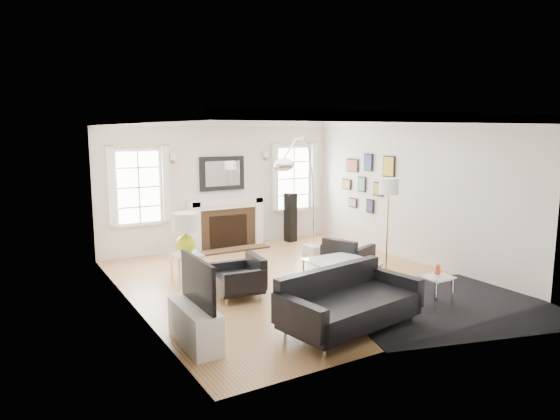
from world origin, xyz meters
TOP-DOWN VIEW (x-y plane):
  - floor at (0.00, 0.00)m, footprint 6.00×6.00m
  - back_wall at (0.00, 3.00)m, footprint 5.50×0.04m
  - front_wall at (0.00, -3.00)m, footprint 5.50×0.04m
  - left_wall at (-2.75, 0.00)m, footprint 0.04×6.00m
  - right_wall at (2.75, 0.00)m, footprint 0.04×6.00m
  - ceiling at (0.00, 0.00)m, footprint 5.50×6.00m
  - crown_molding at (0.00, 0.00)m, footprint 5.50×6.00m
  - fireplace at (0.00, 2.79)m, footprint 1.70×0.69m
  - mantel_mirror at (0.00, 2.95)m, footprint 1.05×0.07m
  - window_left at (-1.85, 2.95)m, footprint 1.24×0.15m
  - window_right at (1.85, 2.95)m, footprint 1.24×0.15m
  - gallery_wall at (2.72, 1.30)m, footprint 0.04×1.73m
  - tv_unit at (-2.44, -1.70)m, footprint 0.35×1.00m
  - area_rug at (1.29, -2.23)m, footprint 3.79×3.43m
  - sofa at (-0.55, -2.22)m, footprint 2.07×1.20m
  - armchair_left at (-1.17, -0.36)m, footprint 0.79×0.86m
  - armchair_right at (1.14, -0.06)m, footprint 0.93×0.99m
  - coffee_table at (0.49, -0.73)m, footprint 0.99×0.99m
  - side_table_left at (-1.69, 0.70)m, footprint 0.48×0.48m
  - nesting_table at (1.10, -2.25)m, footprint 0.43×0.36m
  - gourd_lamp at (-1.69, 0.70)m, footprint 0.44×0.44m
  - orange_vase at (1.10, -2.25)m, footprint 0.10×0.10m
  - arc_floor_lamp at (0.55, 0.62)m, footprint 1.80×1.67m
  - stick_floor_lamp at (1.74, -0.47)m, footprint 0.35×0.35m
  - speaker_tower at (1.59, 2.65)m, footprint 0.26×0.26m

SIDE VIEW (x-z plane):
  - floor at x=0.00m, z-range 0.00..0.00m
  - area_rug at x=1.29m, z-range 0.00..0.01m
  - armchair_left at x=-1.17m, z-range 0.03..0.56m
  - armchair_right at x=1.14m, z-range 0.03..0.56m
  - tv_unit at x=-2.44m, z-range -0.22..0.87m
  - sofa at x=-0.55m, z-range 0.03..0.67m
  - nesting_table at x=1.10m, z-range 0.13..0.60m
  - coffee_table at x=0.49m, z-range 0.19..0.63m
  - side_table_left at x=-1.69m, z-range 0.16..0.69m
  - fireplace at x=0.00m, z-range -0.01..1.10m
  - orange_vase at x=1.10m, z-range 0.48..0.64m
  - speaker_tower at x=1.59m, z-range 0.00..1.14m
  - gourd_lamp at x=-1.69m, z-range 0.58..1.28m
  - arc_floor_lamp at x=0.55m, z-range 0.10..2.66m
  - back_wall at x=0.00m, z-range 0.00..2.80m
  - front_wall at x=0.00m, z-range 0.00..2.80m
  - left_wall at x=-2.75m, z-range 0.00..2.80m
  - right_wall at x=2.75m, z-range 0.00..2.80m
  - window_left at x=-1.85m, z-range 0.65..2.27m
  - window_right at x=1.85m, z-range 0.65..2.27m
  - stick_floor_lamp at x=1.74m, z-range 0.64..2.38m
  - gallery_wall at x=2.72m, z-range 0.89..2.18m
  - mantel_mirror at x=0.00m, z-range 1.27..2.02m
  - crown_molding at x=0.00m, z-range 2.68..2.80m
  - ceiling at x=0.00m, z-range 2.79..2.81m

